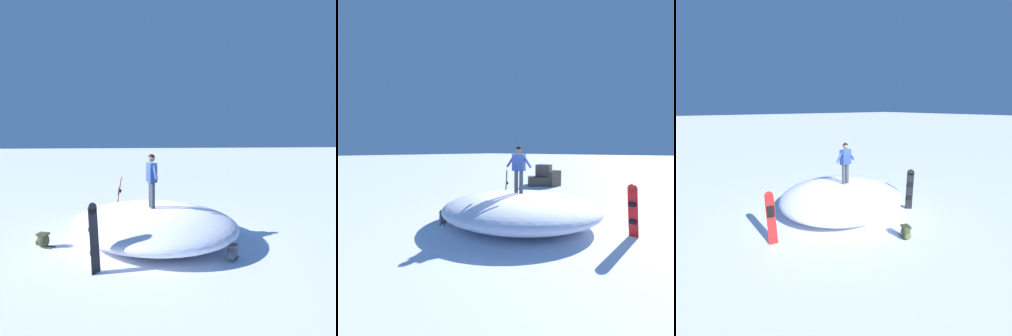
{
  "view_description": "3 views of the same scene",
  "coord_description": "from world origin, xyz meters",
  "views": [
    {
      "loc": [
        1.0,
        9.43,
        3.12
      ],
      "look_at": [
        -0.63,
        0.69,
        2.3
      ],
      "focal_mm": 31.27,
      "sensor_mm": 36.0,
      "label": 1
    },
    {
      "loc": [
        -6.71,
        -4.6,
        2.6
      ],
      "look_at": [
        -0.56,
        0.75,
        1.97
      ],
      "focal_mm": 25.03,
      "sensor_mm": 36.0,
      "label": 2
    },
    {
      "loc": [
        8.17,
        -5.52,
        4.14
      ],
      "look_at": [
        -0.64,
        0.81,
        1.56
      ],
      "focal_mm": 28.14,
      "sensor_mm": 36.0,
      "label": 3
    }
  ],
  "objects": [
    {
      "name": "rock_outcrop",
      "position": [
        7.97,
        4.46,
        0.55
      ],
      "size": [
        2.1,
        2.42,
        1.53
      ],
      "color": "#4A423D",
      "rests_on": "ground"
    },
    {
      "name": "snow_mound",
      "position": [
        -0.2,
        0.37,
        0.52
      ],
      "size": [
        7.22,
        7.34,
        1.05
      ],
      "primitive_type": "ellipsoid",
      "rotation": [
        0.0,
        0.0,
        0.66
      ],
      "color": "white",
      "rests_on": "ground"
    },
    {
      "name": "backpack_near",
      "position": [
        3.09,
        0.55,
        0.23
      ],
      "size": [
        0.59,
        0.43,
        0.44
      ],
      "color": "#383D23",
      "rests_on": "ground"
    },
    {
      "name": "snowboard_primary_upright",
      "position": [
        0.81,
        -2.98,
        0.84
      ],
      "size": [
        0.32,
        0.31,
        1.62
      ],
      "color": "red",
      "rests_on": "ground"
    },
    {
      "name": "ground",
      "position": [
        0.0,
        0.0,
        0.0
      ],
      "size": [
        240.0,
        240.0,
        0.0
      ],
      "primitive_type": "plane",
      "color": "white"
    },
    {
      "name": "snowboard_secondary_upright",
      "position": [
        1.5,
        2.53,
        0.88
      ],
      "size": [
        0.26,
        0.28,
        1.69
      ],
      "color": "black",
      "rests_on": "ground"
    },
    {
      "name": "backpack_far",
      "position": [
        -2.0,
        2.47,
        0.22
      ],
      "size": [
        0.5,
        0.52,
        0.44
      ],
      "color": "#4C4C51",
      "rests_on": "ground"
    },
    {
      "name": "snowboarder_standing",
      "position": [
        -0.14,
        0.52,
        2.05
      ],
      "size": [
        0.3,
        1.01,
        1.67
      ],
      "color": "#333842",
      "rests_on": "snow_mound"
    }
  ]
}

